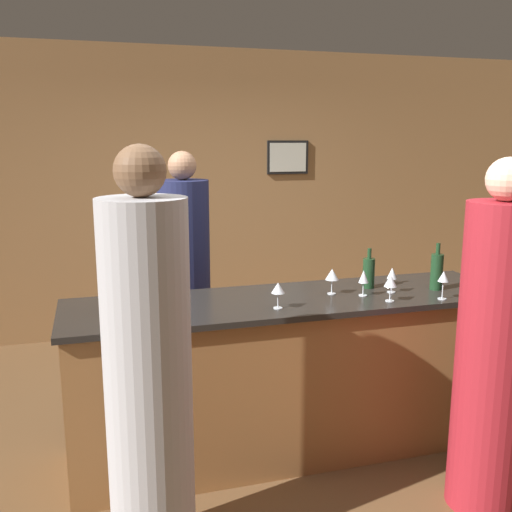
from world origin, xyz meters
TOP-DOWN VIEW (x-y plane):
  - ground_plane at (0.00, 0.00)m, footprint 14.00×14.00m
  - back_wall at (0.00, 2.51)m, footprint 8.00×0.08m
  - bar_counter at (0.00, 0.00)m, footprint 2.74×0.73m
  - bartender at (-0.52, 0.90)m, footprint 0.37×0.37m
  - guest_0 at (0.79, -0.83)m, footprint 0.37×0.37m
  - guest_1 at (-0.95, -0.75)m, footprint 0.39×0.39m
  - wine_bottle_0 at (-1.01, 0.17)m, footprint 0.07×0.07m
  - wine_bottle_1 at (0.55, 0.09)m, footprint 0.08×0.08m
  - wine_bottle_2 at (0.94, -0.07)m, footprint 0.08×0.08m
  - wine_glass_0 at (-0.95, -0.19)m, footprint 0.07×0.07m
  - wine_glass_1 at (0.43, -0.08)m, footprint 0.06×0.06m
  - wine_glass_2 at (-1.10, -0.00)m, footprint 0.07×0.07m
  - wine_glass_3 at (-0.16, -0.19)m, footprint 0.08×0.08m
  - wine_glass_4 at (0.85, -0.28)m, footprint 0.06×0.06m
  - wine_glass_5 at (0.26, 0.01)m, footprint 0.08×0.08m
  - wine_glass_6 at (0.52, -0.23)m, footprint 0.08×0.08m
  - wine_glass_7 at (0.63, -0.06)m, footprint 0.06×0.06m

SIDE VIEW (x-z plane):
  - ground_plane at x=0.00m, z-range 0.00..0.00m
  - bar_counter at x=0.00m, z-range 0.00..0.99m
  - guest_0 at x=0.79m, z-range -0.07..1.78m
  - bartender at x=-0.52m, z-range -0.07..1.78m
  - guest_1 at x=-0.95m, z-range -0.07..1.84m
  - wine_bottle_1 at x=0.55m, z-range 0.96..1.22m
  - wine_bottle_0 at x=-1.01m, z-range 0.96..1.23m
  - wine_glass_1 at x=0.43m, z-range 1.02..1.18m
  - wine_glass_3 at x=-0.16m, z-range 1.03..1.18m
  - wine_glass_7 at x=0.63m, z-range 1.03..1.18m
  - wine_bottle_2 at x=0.94m, z-range 0.96..1.26m
  - wine_glass_6 at x=0.52m, z-range 1.03..1.19m
  - wine_glass_5 at x=0.26m, z-range 1.03..1.19m
  - wine_glass_2 at x=-1.10m, z-range 1.03..1.20m
  - wine_glass_4 at x=0.85m, z-range 1.04..1.21m
  - wine_glass_0 at x=-0.95m, z-range 1.03..1.21m
  - back_wall at x=0.00m, z-range 0.00..2.80m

